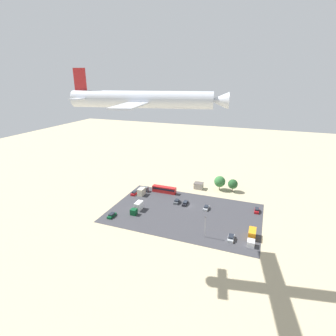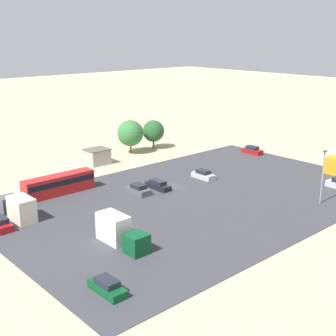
{
  "view_description": "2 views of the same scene",
  "coord_description": "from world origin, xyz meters",
  "px_view_note": "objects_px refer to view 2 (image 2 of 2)",
  "views": [
    {
      "loc": [
        -27.92,
        99.05,
        52.99
      ],
      "look_at": [
        0.97,
        23.07,
        24.85
      ],
      "focal_mm": 28.0,
      "sensor_mm": 36.0,
      "label": 1
    },
    {
      "loc": [
        49.02,
        54.52,
        24.78
      ],
      "look_at": [
        3.67,
        3.93,
        4.95
      ],
      "focal_mm": 50.0,
      "sensor_mm": 36.0,
      "label": 2
    }
  ],
  "objects_px": {
    "parked_car_4": "(158,185)",
    "parked_car_2": "(139,190)",
    "parked_car_6": "(203,175)",
    "parked_truck_0": "(18,208)",
    "parked_car_0": "(107,287)",
    "parked_car_3": "(0,224)",
    "parked_truck_2": "(120,232)",
    "parked_car_1": "(252,150)",
    "bus": "(59,184)",
    "shed_building": "(97,157)"
  },
  "relations": [
    {
      "from": "shed_building",
      "to": "bus",
      "type": "height_order",
      "value": "bus"
    },
    {
      "from": "parked_car_2",
      "to": "parked_car_4",
      "type": "bearing_deg",
      "value": -2.08
    },
    {
      "from": "bus",
      "to": "parked_car_3",
      "type": "relative_size",
      "value": 2.82
    },
    {
      "from": "bus",
      "to": "parked_car_1",
      "type": "relative_size",
      "value": 2.58
    },
    {
      "from": "bus",
      "to": "parked_car_6",
      "type": "xyz_separation_m",
      "value": [
        -22.93,
        9.5,
        -1.04
      ]
    },
    {
      "from": "parked_car_0",
      "to": "parked_car_1",
      "type": "relative_size",
      "value": 1.0
    },
    {
      "from": "parked_car_1",
      "to": "parked_car_6",
      "type": "relative_size",
      "value": 1.05
    },
    {
      "from": "parked_car_6",
      "to": "shed_building",
      "type": "bearing_deg",
      "value": -66.96
    },
    {
      "from": "parked_car_4",
      "to": "parked_car_1",
      "type": "bearing_deg",
      "value": 8.02
    },
    {
      "from": "parked_car_2",
      "to": "parked_car_4",
      "type": "distance_m",
      "value": 3.94
    },
    {
      "from": "parked_car_2",
      "to": "parked_truck_2",
      "type": "height_order",
      "value": "parked_truck_2"
    },
    {
      "from": "parked_car_6",
      "to": "parked_truck_0",
      "type": "relative_size",
      "value": 0.56
    },
    {
      "from": "parked_truck_0",
      "to": "parked_car_2",
      "type": "bearing_deg",
      "value": -9.95
    },
    {
      "from": "parked_car_3",
      "to": "parked_truck_2",
      "type": "bearing_deg",
      "value": -57.51
    },
    {
      "from": "parked_car_2",
      "to": "parked_truck_2",
      "type": "relative_size",
      "value": 0.51
    },
    {
      "from": "shed_building",
      "to": "parked_car_4",
      "type": "distance_m",
      "value": 19.35
    },
    {
      "from": "shed_building",
      "to": "parked_car_3",
      "type": "xyz_separation_m",
      "value": [
        26.9,
        17.97,
        -0.78
      ]
    },
    {
      "from": "bus",
      "to": "parked_truck_0",
      "type": "relative_size",
      "value": 1.53
    },
    {
      "from": "parked_car_4",
      "to": "parked_car_2",
      "type": "bearing_deg",
      "value": 177.92
    },
    {
      "from": "parked_car_2",
      "to": "parked_car_3",
      "type": "height_order",
      "value": "parked_car_3"
    },
    {
      "from": "parked_car_0",
      "to": "bus",
      "type": "bearing_deg",
      "value": 69.22
    },
    {
      "from": "parked_truck_0",
      "to": "parked_car_1",
      "type": "bearing_deg",
      "value": 0.87
    },
    {
      "from": "parked_car_0",
      "to": "parked_car_1",
      "type": "height_order",
      "value": "parked_car_1"
    },
    {
      "from": "bus",
      "to": "parked_car_3",
      "type": "bearing_deg",
      "value": -60.22
    },
    {
      "from": "parked_car_2",
      "to": "parked_car_3",
      "type": "bearing_deg",
      "value": 176.91
    },
    {
      "from": "parked_car_1",
      "to": "shed_building",
      "type": "bearing_deg",
      "value": -27.68
    },
    {
      "from": "parked_car_0",
      "to": "parked_car_1",
      "type": "xyz_separation_m",
      "value": [
        -54.21,
        -24.92,
        0.05
      ]
    },
    {
      "from": "parked_car_1",
      "to": "parked_car_2",
      "type": "xyz_separation_m",
      "value": [
        33.72,
        4.05,
        -0.01
      ]
    },
    {
      "from": "shed_building",
      "to": "parked_car_4",
      "type": "height_order",
      "value": "shed_building"
    },
    {
      "from": "parked_car_0",
      "to": "parked_car_2",
      "type": "relative_size",
      "value": 1.12
    },
    {
      "from": "parked_car_1",
      "to": "parked_car_4",
      "type": "bearing_deg",
      "value": 8.02
    },
    {
      "from": "parked_car_2",
      "to": "parked_truck_2",
      "type": "bearing_deg",
      "value": -135.52
    },
    {
      "from": "parked_truck_0",
      "to": "bus",
      "type": "bearing_deg",
      "value": 29.28
    },
    {
      "from": "parked_car_1",
      "to": "parked_car_3",
      "type": "relative_size",
      "value": 1.09
    },
    {
      "from": "parked_car_1",
      "to": "parked_car_2",
      "type": "relative_size",
      "value": 1.12
    },
    {
      "from": "bus",
      "to": "parked_car_3",
      "type": "height_order",
      "value": "bus"
    },
    {
      "from": "shed_building",
      "to": "parked_car_2",
      "type": "relative_size",
      "value": 1.1
    },
    {
      "from": "parked_truck_0",
      "to": "parked_car_6",
      "type": "bearing_deg",
      "value": -7.74
    },
    {
      "from": "parked_car_6",
      "to": "parked_truck_0",
      "type": "bearing_deg",
      "value": -7.74
    },
    {
      "from": "parked_truck_2",
      "to": "parked_car_0",
      "type": "bearing_deg",
      "value": 47.27
    },
    {
      "from": "parked_car_6",
      "to": "parked_truck_0",
      "type": "xyz_separation_m",
      "value": [
        32.09,
        -4.36,
        0.88
      ]
    },
    {
      "from": "shed_building",
      "to": "bus",
      "type": "xyz_separation_m",
      "value": [
        14.31,
        10.77,
        0.21
      ]
    },
    {
      "from": "shed_building",
      "to": "parked_car_6",
      "type": "relative_size",
      "value": 1.03
    },
    {
      "from": "parked_car_4",
      "to": "parked_car_6",
      "type": "height_order",
      "value": "parked_car_6"
    },
    {
      "from": "parked_car_1",
      "to": "parked_car_3",
      "type": "height_order",
      "value": "same"
    },
    {
      "from": "shed_building",
      "to": "parked_car_3",
      "type": "height_order",
      "value": "shed_building"
    },
    {
      "from": "bus",
      "to": "parked_car_0",
      "type": "relative_size",
      "value": 2.59
    },
    {
      "from": "parked_car_0",
      "to": "parked_car_3",
      "type": "distance_m",
      "value": 22.1
    },
    {
      "from": "parked_car_0",
      "to": "parked_car_6",
      "type": "relative_size",
      "value": 1.05
    },
    {
      "from": "parked_truck_2",
      "to": "parked_car_6",
      "type": "bearing_deg",
      "value": -156.23
    }
  ]
}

